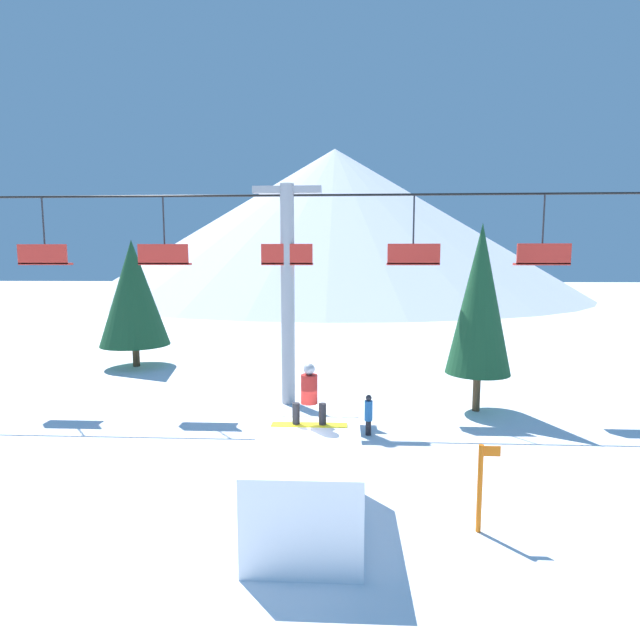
% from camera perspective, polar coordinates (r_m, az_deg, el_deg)
% --- Properties ---
extents(ground_plane, '(220.00, 220.00, 0.00)m').
position_cam_1_polar(ground_plane, '(10.56, -6.70, -22.64)').
color(ground_plane, white).
extents(mountain_ridge, '(70.61, 70.61, 21.48)m').
position_cam_1_polar(mountain_ridge, '(76.33, 1.69, 11.06)').
color(mountain_ridge, silver).
rests_on(mountain_ridge, ground_plane).
extents(snow_ramp, '(2.04, 3.29, 1.73)m').
position_cam_1_polar(snow_ramp, '(10.12, -1.38, -18.44)').
color(snow_ramp, white).
rests_on(snow_ramp, ground_plane).
extents(snowboarder, '(1.59, 0.35, 1.33)m').
position_cam_1_polar(snowboarder, '(10.54, -1.24, -8.55)').
color(snowboarder, yellow).
rests_on(snowboarder, snow_ramp).
extents(chairlift, '(25.88, 0.49, 7.83)m').
position_cam_1_polar(chairlift, '(17.74, -3.74, 5.18)').
color(chairlift, '#9E9EA3').
rests_on(chairlift, ground_plane).
extents(pine_tree_near, '(2.18, 2.18, 6.42)m').
position_cam_1_polar(pine_tree_near, '(17.68, 17.82, 2.24)').
color(pine_tree_near, '#4C3823').
rests_on(pine_tree_near, ground_plane).
extents(pine_tree_far, '(3.30, 3.30, 6.15)m').
position_cam_1_polar(pine_tree_far, '(25.72, -20.56, 2.89)').
color(pine_tree_far, '#4C3823').
rests_on(pine_tree_far, ground_plane).
extents(trail_marker, '(0.41, 0.10, 1.74)m').
position_cam_1_polar(trail_marker, '(10.45, 17.87, -17.59)').
color(trail_marker, orange).
rests_on(trail_marker, ground_plane).
extents(distant_skier, '(0.24, 0.24, 1.23)m').
position_cam_1_polar(distant_skier, '(15.13, 5.57, -10.57)').
color(distant_skier, black).
rests_on(distant_skier, ground_plane).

